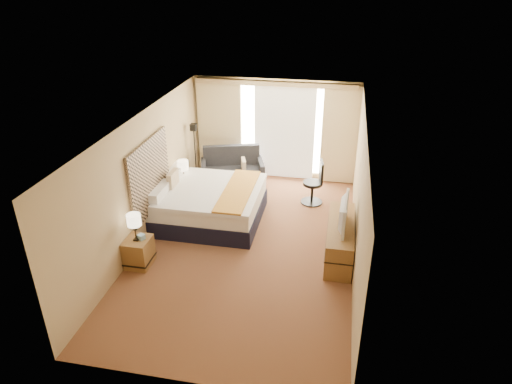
% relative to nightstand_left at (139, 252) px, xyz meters
% --- Properties ---
extents(floor, '(4.20, 7.00, 0.02)m').
position_rel_nightstand_left_xyz_m(floor, '(1.87, 1.05, -0.28)').
color(floor, maroon).
rests_on(floor, ground).
extents(ceiling, '(4.20, 7.00, 0.02)m').
position_rel_nightstand_left_xyz_m(ceiling, '(1.87, 1.05, 2.33)').
color(ceiling, silver).
rests_on(ceiling, wall_back).
extents(wall_back, '(4.20, 0.02, 2.60)m').
position_rel_nightstand_left_xyz_m(wall_back, '(1.87, 4.55, 1.02)').
color(wall_back, tan).
rests_on(wall_back, ground).
extents(wall_front, '(4.20, 0.02, 2.60)m').
position_rel_nightstand_left_xyz_m(wall_front, '(1.87, -2.45, 1.02)').
color(wall_front, tan).
rests_on(wall_front, ground).
extents(wall_left, '(0.02, 7.00, 2.60)m').
position_rel_nightstand_left_xyz_m(wall_left, '(-0.23, 1.05, 1.02)').
color(wall_left, tan).
rests_on(wall_left, ground).
extents(wall_right, '(0.02, 7.00, 2.60)m').
position_rel_nightstand_left_xyz_m(wall_right, '(3.97, 1.05, 1.02)').
color(wall_right, tan).
rests_on(wall_right, ground).
extents(headboard, '(0.06, 1.85, 1.50)m').
position_rel_nightstand_left_xyz_m(headboard, '(-0.19, 1.25, 1.01)').
color(headboard, black).
rests_on(headboard, wall_left).
extents(nightstand_left, '(0.45, 0.52, 0.55)m').
position_rel_nightstand_left_xyz_m(nightstand_left, '(0.00, 0.00, 0.00)').
color(nightstand_left, olive).
rests_on(nightstand_left, floor).
extents(nightstand_right, '(0.45, 0.52, 0.55)m').
position_rel_nightstand_left_xyz_m(nightstand_right, '(0.00, 2.50, 0.00)').
color(nightstand_right, olive).
rests_on(nightstand_right, floor).
extents(media_dresser, '(0.50, 1.80, 0.70)m').
position_rel_nightstand_left_xyz_m(media_dresser, '(3.70, 1.05, 0.07)').
color(media_dresser, olive).
rests_on(media_dresser, floor).
extents(window, '(2.30, 0.02, 2.30)m').
position_rel_nightstand_left_xyz_m(window, '(2.12, 4.52, 1.04)').
color(window, white).
rests_on(window, wall_back).
extents(curtains, '(4.12, 0.19, 2.56)m').
position_rel_nightstand_left_xyz_m(curtains, '(1.87, 4.44, 1.13)').
color(curtains, beige).
rests_on(curtains, floor).
extents(bed, '(2.27, 2.07, 1.10)m').
position_rel_nightstand_left_xyz_m(bed, '(0.81, 1.90, 0.13)').
color(bed, black).
rests_on(bed, floor).
extents(loveseat, '(1.74, 1.27, 0.98)m').
position_rel_nightstand_left_xyz_m(loveseat, '(0.91, 3.75, 0.05)').
color(loveseat, '#54181E').
rests_on(loveseat, floor).
extents(floor_lamp, '(0.20, 0.20, 1.62)m').
position_rel_nightstand_left_xyz_m(floor_lamp, '(-0.03, 3.65, 0.87)').
color(floor_lamp, black).
rests_on(floor_lamp, floor).
extents(desk_chair, '(0.52, 0.52, 1.06)m').
position_rel_nightstand_left_xyz_m(desk_chair, '(3.05, 3.16, 0.20)').
color(desk_chair, black).
rests_on(desk_chair, floor).
extents(lamp_left, '(0.26, 0.26, 0.54)m').
position_rel_nightstand_left_xyz_m(lamp_left, '(0.00, -0.02, 0.70)').
color(lamp_left, black).
rests_on(lamp_left, nightstand_left).
extents(lamp_right, '(0.26, 0.26, 0.54)m').
position_rel_nightstand_left_xyz_m(lamp_right, '(0.04, 2.55, 0.70)').
color(lamp_right, black).
rests_on(lamp_right, nightstand_right).
extents(tissue_box, '(0.14, 0.14, 0.10)m').
position_rel_nightstand_left_xyz_m(tissue_box, '(0.08, 0.03, 0.33)').
color(tissue_box, '#7FABC4').
rests_on(tissue_box, nightstand_left).
extents(telephone, '(0.22, 0.19, 0.07)m').
position_rel_nightstand_left_xyz_m(telephone, '(0.13, 2.36, 0.31)').
color(telephone, black).
rests_on(telephone, nightstand_right).
extents(television, '(0.17, 1.01, 0.58)m').
position_rel_nightstand_left_xyz_m(television, '(3.65, 0.95, 0.71)').
color(television, black).
rests_on(television, media_dresser).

